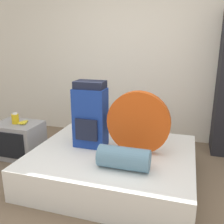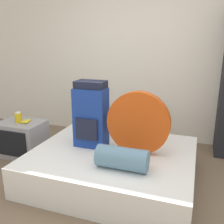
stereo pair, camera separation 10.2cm
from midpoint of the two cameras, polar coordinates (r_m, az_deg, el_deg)
ground_plane at (r=2.50m, az=-1.84°, el=-21.80°), size 16.00×16.00×0.00m
wall_back at (r=3.96m, az=8.98°, el=12.39°), size 8.00×0.05×2.60m
bed at (r=2.90m, az=1.25°, el=-11.95°), size 1.76×1.49×0.35m
backpack at (r=2.85m, az=-3.83°, el=-0.68°), size 0.36×0.26×0.76m
tent_bag at (r=2.68m, az=7.12°, el=-2.50°), size 0.68×0.10×0.68m
sleeping_roll at (r=2.42m, az=3.57°, el=-10.51°), size 0.50×0.22×0.22m
television at (r=3.65m, az=-19.10°, el=-5.75°), size 0.60×0.46×0.47m
canister at (r=3.56m, az=-19.84°, el=-1.19°), size 0.09×0.09×0.14m
banana_bunch at (r=3.54m, az=-18.08°, el=-2.01°), size 0.13×0.18×0.03m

